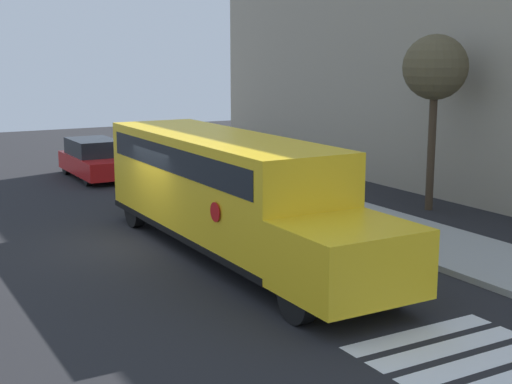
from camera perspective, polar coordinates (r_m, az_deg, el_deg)
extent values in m
plane|color=black|center=(19.36, -8.83, -4.04)|extent=(60.00, 60.00, 0.00)
cube|color=#9E9E99|center=(22.40, 6.88, -1.72)|extent=(44.00, 3.00, 0.15)
cube|color=#9E937F|center=(26.26, 18.82, 10.61)|extent=(32.00, 4.00, 10.11)
cube|color=white|center=(13.46, 12.89, -11.04)|extent=(0.50, 3.20, 0.01)
cube|color=white|center=(12.99, 15.01, -11.97)|extent=(0.50, 3.20, 0.01)
cube|color=white|center=(12.55, 17.31, -12.94)|extent=(0.50, 3.20, 0.01)
cube|color=white|center=(12.14, 19.78, -13.96)|extent=(0.50, 3.20, 0.01)
cube|color=yellow|center=(18.30, -3.10, 0.67)|extent=(8.89, 2.50, 2.51)
cube|color=yellow|center=(13.82, 7.39, -5.35)|extent=(2.24, 2.50, 1.34)
cube|color=black|center=(18.55, -3.06, -2.90)|extent=(8.89, 2.54, 0.16)
cube|color=black|center=(18.19, -3.12, 2.86)|extent=(8.18, 2.53, 0.64)
cylinder|color=red|center=(15.62, -3.30, -1.61)|extent=(0.44, 0.02, 0.44)
cylinder|color=black|center=(14.73, 10.44, -6.93)|extent=(1.00, 0.30, 1.00)
cylinder|color=black|center=(13.50, 3.32, -8.44)|extent=(1.00, 0.30, 1.00)
cylinder|color=black|center=(21.86, -4.35, -0.85)|extent=(1.00, 0.30, 1.00)
cylinder|color=black|center=(21.05, -9.67, -1.44)|extent=(1.00, 0.30, 1.00)
cube|color=red|center=(29.53, -12.71, 2.17)|extent=(4.56, 1.83, 0.70)
cube|color=#1E2328|center=(29.70, -12.92, 3.52)|extent=(2.55, 1.68, 0.65)
cylinder|color=black|center=(28.40, -10.26, 1.41)|extent=(0.64, 0.22, 0.64)
cylinder|color=black|center=(27.93, -13.32, 1.12)|extent=(0.64, 0.22, 0.64)
cylinder|color=black|center=(31.22, -12.11, 2.21)|extent=(0.64, 0.22, 0.64)
cylinder|color=black|center=(30.79, -14.92, 1.96)|extent=(0.64, 0.22, 0.64)
cylinder|color=#423323|center=(23.48, 13.85, 3.34)|extent=(0.25, 0.25, 3.95)
sphere|color=brown|center=(23.29, 14.15, 9.66)|extent=(2.04, 2.04, 2.04)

